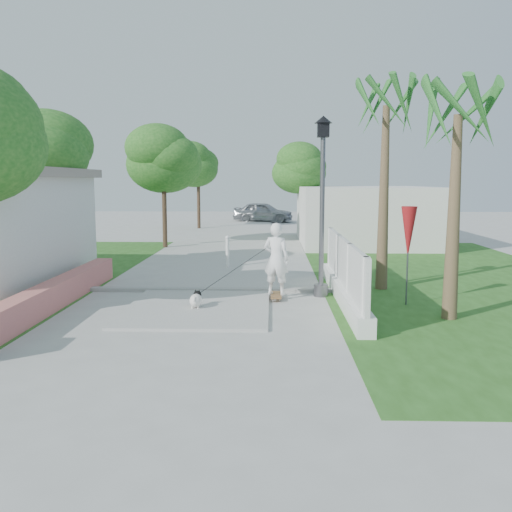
{
  "coord_description": "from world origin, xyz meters",
  "views": [
    {
      "loc": [
        1.67,
        -8.61,
        2.88
      ],
      "look_at": [
        1.29,
        4.84,
        1.1
      ],
      "focal_mm": 40.0,
      "sensor_mm": 36.0,
      "label": 1
    }
  ],
  "objects_px": {
    "bollard": "(227,251)",
    "skateboarder": "(243,268)",
    "parked_car": "(263,212)",
    "dog": "(196,300)",
    "patio_umbrella": "(408,233)",
    "street_lamp": "(322,199)"
  },
  "relations": [
    {
      "from": "bollard",
      "to": "skateboarder",
      "type": "relative_size",
      "value": 0.5
    },
    {
      "from": "street_lamp",
      "to": "skateboarder",
      "type": "xyz_separation_m",
      "value": [
        -1.92,
        -0.75,
        -1.6
      ]
    },
    {
      "from": "dog",
      "to": "parked_car",
      "type": "height_order",
      "value": "parked_car"
    },
    {
      "from": "street_lamp",
      "to": "parked_car",
      "type": "bearing_deg",
      "value": 94.09
    },
    {
      "from": "bollard",
      "to": "dog",
      "type": "relative_size",
      "value": 1.74
    },
    {
      "from": "dog",
      "to": "parked_car",
      "type": "relative_size",
      "value": 0.15
    },
    {
      "from": "skateboarder",
      "to": "dog",
      "type": "relative_size",
      "value": 3.48
    },
    {
      "from": "parked_car",
      "to": "bollard",
      "type": "bearing_deg",
      "value": -170.25
    },
    {
      "from": "skateboarder",
      "to": "parked_car",
      "type": "relative_size",
      "value": 0.53
    },
    {
      "from": "skateboarder",
      "to": "dog",
      "type": "xyz_separation_m",
      "value": [
        -1.02,
        -0.85,
        -0.59
      ]
    },
    {
      "from": "parked_car",
      "to": "skateboarder",
      "type": "bearing_deg",
      "value": -168.12
    },
    {
      "from": "skateboarder",
      "to": "patio_umbrella",
      "type": "bearing_deg",
      "value": -164.66
    },
    {
      "from": "street_lamp",
      "to": "parked_car",
      "type": "distance_m",
      "value": 25.99
    },
    {
      "from": "patio_umbrella",
      "to": "street_lamp",
      "type": "bearing_deg",
      "value": 152.24
    },
    {
      "from": "street_lamp",
      "to": "bollard",
      "type": "bearing_deg",
      "value": 120.96
    },
    {
      "from": "street_lamp",
      "to": "skateboarder",
      "type": "distance_m",
      "value": 2.61
    },
    {
      "from": "parked_car",
      "to": "patio_umbrella",
      "type": "bearing_deg",
      "value": -160.03
    },
    {
      "from": "dog",
      "to": "patio_umbrella",
      "type": "bearing_deg",
      "value": 8.42
    },
    {
      "from": "patio_umbrella",
      "to": "dog",
      "type": "distance_m",
      "value": 5.08
    },
    {
      "from": "skateboarder",
      "to": "street_lamp",
      "type": "bearing_deg",
      "value": -139.53
    },
    {
      "from": "street_lamp",
      "to": "bollard",
      "type": "xyz_separation_m",
      "value": [
        -2.7,
        4.5,
        -1.84
      ]
    },
    {
      "from": "skateboarder",
      "to": "parked_car",
      "type": "bearing_deg",
      "value": -71.06
    }
  ]
}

